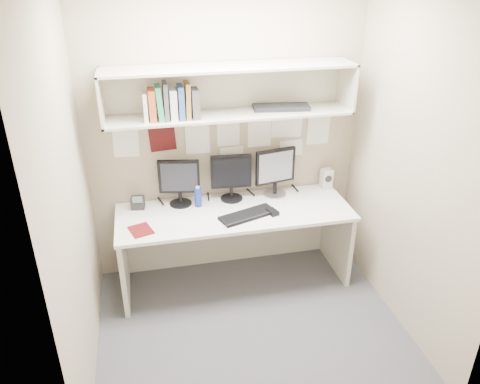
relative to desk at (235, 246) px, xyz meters
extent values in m
cube|color=#444449|center=(0.00, -0.65, -0.37)|extent=(2.40, 2.00, 0.01)
cube|color=tan|center=(0.00, 0.35, 0.93)|extent=(2.40, 0.02, 2.60)
cube|color=tan|center=(0.00, -1.65, 0.93)|extent=(2.40, 0.02, 2.60)
cube|color=tan|center=(-1.20, -0.65, 0.93)|extent=(0.02, 2.00, 2.60)
cube|color=tan|center=(1.20, -0.65, 0.93)|extent=(0.02, 2.00, 2.60)
cube|color=white|center=(0.00, -0.01, 0.35)|extent=(2.00, 0.70, 0.03)
cube|color=beige|center=(0.00, 0.32, -0.02)|extent=(1.96, 0.02, 0.70)
cube|color=beige|center=(0.00, 0.16, 1.16)|extent=(2.00, 0.38, 0.02)
cube|color=beige|center=(0.00, 0.16, 1.54)|extent=(2.00, 0.38, 0.02)
cube|color=beige|center=(0.00, 0.34, 1.35)|extent=(2.00, 0.02, 0.40)
cube|color=beige|center=(-0.99, 0.16, 1.35)|extent=(0.02, 0.38, 0.40)
cube|color=beige|center=(0.99, 0.16, 1.35)|extent=(0.02, 0.38, 0.40)
cylinder|color=black|center=(-0.44, 0.21, 0.37)|extent=(0.19, 0.19, 0.01)
cylinder|color=black|center=(-0.44, 0.21, 0.43)|extent=(0.03, 0.03, 0.10)
cube|color=black|center=(-0.44, 0.22, 0.62)|extent=(0.35, 0.10, 0.30)
cube|color=black|center=(-0.44, 0.20, 0.62)|extent=(0.30, 0.06, 0.26)
cylinder|color=black|center=(0.02, 0.21, 0.37)|extent=(0.20, 0.20, 0.01)
cylinder|color=black|center=(0.02, 0.21, 0.43)|extent=(0.03, 0.03, 0.10)
cube|color=black|center=(0.02, 0.22, 0.63)|extent=(0.36, 0.06, 0.31)
cube|color=black|center=(0.02, 0.20, 0.63)|extent=(0.31, 0.03, 0.26)
cylinder|color=#A5A5AA|center=(0.42, 0.21, 0.37)|extent=(0.21, 0.21, 0.02)
cylinder|color=black|center=(0.42, 0.21, 0.43)|extent=(0.03, 0.03, 0.10)
cube|color=black|center=(0.42, 0.22, 0.64)|extent=(0.38, 0.11, 0.32)
cube|color=#A3A3A8|center=(0.42, 0.20, 0.64)|extent=(0.32, 0.07, 0.27)
cube|color=black|center=(0.09, -0.13, 0.38)|extent=(0.51, 0.32, 0.02)
cube|color=black|center=(0.30, -0.13, 0.38)|extent=(0.10, 0.13, 0.03)
cube|color=beige|center=(0.93, 0.25, 0.46)|extent=(0.10, 0.10, 0.19)
cylinder|color=black|center=(0.93, 0.20, 0.48)|extent=(0.07, 0.01, 0.07)
cylinder|color=navy|center=(-0.29, 0.14, 0.45)|extent=(0.06, 0.06, 0.17)
cylinder|color=white|center=(-0.29, 0.14, 0.54)|extent=(0.03, 0.03, 0.02)
cube|color=#530E0F|center=(-0.79, -0.17, 0.37)|extent=(0.21, 0.24, 0.01)
cube|color=black|center=(-0.81, 0.22, 0.42)|extent=(0.12, 0.11, 0.10)
cube|color=#4C6659|center=(-0.81, 0.17, 0.47)|extent=(0.08, 0.02, 0.06)
cube|color=silver|center=(-0.67, 0.11, 1.28)|extent=(0.03, 0.18, 0.22)
cube|color=#AA451F|center=(-0.62, 0.11, 1.29)|extent=(0.05, 0.18, 0.24)
cube|color=#2B8254|center=(-0.56, 0.11, 1.31)|extent=(0.04, 0.18, 0.26)
cube|color=#424247|center=(-0.51, 0.11, 1.32)|extent=(0.03, 0.18, 0.29)
cube|color=silver|center=(-0.46, 0.11, 1.29)|extent=(0.05, 0.18, 0.23)
cube|color=navy|center=(-0.40, 0.11, 1.30)|extent=(0.04, 0.18, 0.26)
cube|color=olive|center=(-0.34, 0.11, 1.31)|extent=(0.04, 0.18, 0.28)
cube|color=#434245|center=(-0.29, 0.11, 1.29)|extent=(0.06, 0.18, 0.22)
cube|color=black|center=(0.44, 0.18, 1.19)|extent=(0.49, 0.24, 0.03)
camera|label=1|loc=(-0.71, -3.44, 2.29)|focal=35.00mm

